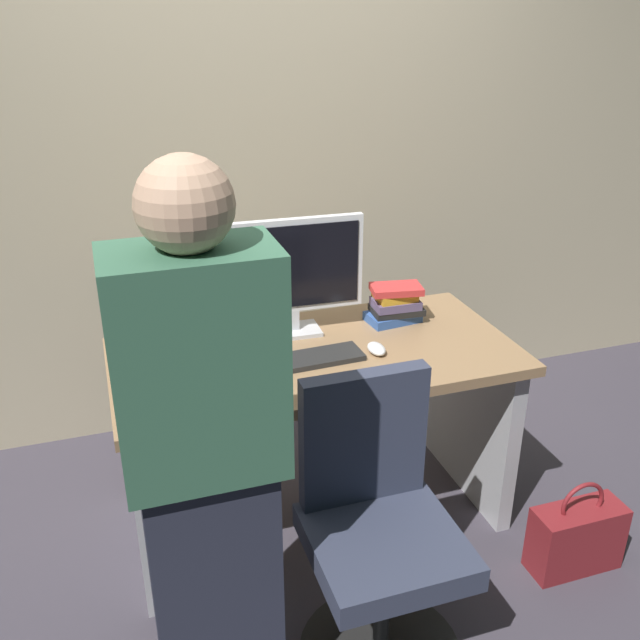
% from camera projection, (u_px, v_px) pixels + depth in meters
% --- Properties ---
extents(ground_plane, '(9.00, 9.00, 0.00)m').
position_uv_depth(ground_plane, '(316.00, 515.00, 2.89)').
color(ground_plane, '#3D3842').
extents(wall_back, '(6.40, 0.10, 3.00)m').
position_uv_depth(wall_back, '(249.00, 107.00, 3.09)').
color(wall_back, tan).
rests_on(wall_back, ground).
extents(desk, '(1.48, 0.73, 0.75)m').
position_uv_depth(desk, '(316.00, 406.00, 2.68)').
color(desk, '#93704C').
rests_on(desk, ground).
extents(office_chair, '(0.52, 0.52, 0.94)m').
position_uv_depth(office_chair, '(377.00, 541.00, 2.14)').
color(office_chair, black).
rests_on(office_chair, ground).
extents(person_at_desk, '(0.40, 0.24, 1.64)m').
position_uv_depth(person_at_desk, '(206.00, 469.00, 1.79)').
color(person_at_desk, '#262838').
rests_on(person_at_desk, ground).
extents(monitor, '(0.54, 0.15, 0.46)m').
position_uv_depth(monitor, '(293.00, 271.00, 2.62)').
color(monitor, silver).
rests_on(monitor, desk).
extents(keyboard, '(0.44, 0.15, 0.02)m').
position_uv_depth(keyboard, '(304.00, 360.00, 2.50)').
color(keyboard, '#262626').
rests_on(keyboard, desk).
extents(mouse, '(0.06, 0.10, 0.03)m').
position_uv_depth(mouse, '(376.00, 349.00, 2.57)').
color(mouse, white).
rests_on(mouse, desk).
extents(cup_near_keyboard, '(0.07, 0.07, 0.09)m').
position_uv_depth(cup_near_keyboard, '(230.00, 379.00, 2.31)').
color(cup_near_keyboard, silver).
rests_on(cup_near_keyboard, desk).
extents(cup_by_monitor, '(0.07, 0.07, 0.08)m').
position_uv_depth(cup_by_monitor, '(185.00, 342.00, 2.56)').
color(cup_by_monitor, white).
rests_on(cup_by_monitor, desk).
extents(book_stack, '(0.23, 0.16, 0.16)m').
position_uv_depth(book_stack, '(395.00, 304.00, 2.80)').
color(book_stack, '#3359A5').
rests_on(book_stack, desk).
extents(handbag, '(0.34, 0.14, 0.38)m').
position_uv_depth(handbag, '(576.00, 537.00, 2.58)').
color(handbag, maroon).
rests_on(handbag, ground).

